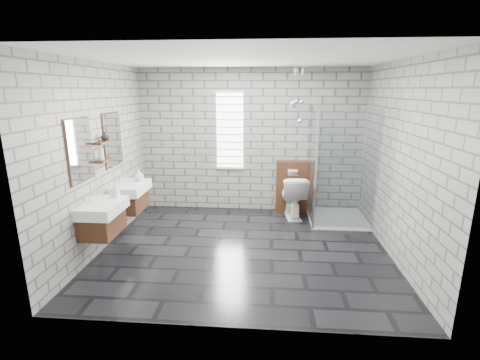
# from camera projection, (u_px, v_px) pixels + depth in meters

# --- Properties ---
(floor) EXTENTS (4.20, 3.60, 0.02)m
(floor) POSITION_uv_depth(u_px,v_px,m) (244.00, 249.00, 5.21)
(floor) COLOR black
(floor) RESTS_ON ground
(ceiling) EXTENTS (4.20, 3.60, 0.02)m
(ceiling) POSITION_uv_depth(u_px,v_px,m) (245.00, 58.00, 4.52)
(ceiling) COLOR white
(ceiling) RESTS_ON wall_back
(wall_back) EXTENTS (4.20, 0.02, 2.70)m
(wall_back) POSITION_uv_depth(u_px,v_px,m) (251.00, 141.00, 6.61)
(wall_back) COLOR gray
(wall_back) RESTS_ON floor
(wall_front) EXTENTS (4.20, 0.02, 2.70)m
(wall_front) POSITION_uv_depth(u_px,v_px,m) (231.00, 200.00, 3.12)
(wall_front) COLOR gray
(wall_front) RESTS_ON floor
(wall_left) EXTENTS (0.02, 3.60, 2.70)m
(wall_left) POSITION_uv_depth(u_px,v_px,m) (99.00, 158.00, 5.03)
(wall_left) COLOR gray
(wall_left) RESTS_ON floor
(wall_right) EXTENTS (0.02, 3.60, 2.70)m
(wall_right) POSITION_uv_depth(u_px,v_px,m) (400.00, 162.00, 4.70)
(wall_right) COLOR gray
(wall_right) RESTS_ON floor
(vanity_left) EXTENTS (0.47, 0.70, 1.57)m
(vanity_left) POSITION_uv_depth(u_px,v_px,m) (100.00, 209.00, 4.65)
(vanity_left) COLOR #492716
(vanity_left) RESTS_ON wall_left
(vanity_right) EXTENTS (0.47, 0.70, 1.57)m
(vanity_right) POSITION_uv_depth(u_px,v_px,m) (128.00, 189.00, 5.59)
(vanity_right) COLOR #492716
(vanity_right) RESTS_ON wall_left
(shelf_lower) EXTENTS (0.14, 0.30, 0.03)m
(shelf_lower) POSITION_uv_depth(u_px,v_px,m) (103.00, 160.00, 4.99)
(shelf_lower) COLOR #492716
(shelf_lower) RESTS_ON wall_left
(shelf_upper) EXTENTS (0.14, 0.30, 0.03)m
(shelf_upper) POSITION_uv_depth(u_px,v_px,m) (101.00, 142.00, 4.92)
(shelf_upper) COLOR #492716
(shelf_upper) RESTS_ON wall_left
(window) EXTENTS (0.56, 0.05, 1.48)m
(window) POSITION_uv_depth(u_px,v_px,m) (230.00, 131.00, 6.57)
(window) COLOR white
(window) RESTS_ON wall_back
(cistern_panel) EXTENTS (0.60, 0.20, 1.00)m
(cistern_panel) POSITION_uv_depth(u_px,v_px,m) (292.00, 187.00, 6.66)
(cistern_panel) COLOR #492716
(cistern_panel) RESTS_ON floor
(flush_plate) EXTENTS (0.18, 0.01, 0.12)m
(flush_plate) POSITION_uv_depth(u_px,v_px,m) (293.00, 173.00, 6.48)
(flush_plate) COLOR silver
(flush_plate) RESTS_ON cistern_panel
(shower_enclosure) EXTENTS (1.00, 1.00, 2.03)m
(shower_enclosure) POSITION_uv_depth(u_px,v_px,m) (334.00, 195.00, 6.11)
(shower_enclosure) COLOR white
(shower_enclosure) RESTS_ON floor
(pendant_cluster) EXTENTS (0.24, 0.23, 0.96)m
(pendant_cluster) POSITION_uv_depth(u_px,v_px,m) (297.00, 106.00, 5.95)
(pendant_cluster) COLOR silver
(pendant_cluster) RESTS_ON ceiling
(toilet) EXTENTS (0.53, 0.82, 0.78)m
(toilet) POSITION_uv_depth(u_px,v_px,m) (292.00, 196.00, 6.45)
(toilet) COLOR white
(toilet) RESTS_ON floor
(soap_bottle_a) EXTENTS (0.10, 0.11, 0.21)m
(soap_bottle_a) POSITION_uv_depth(u_px,v_px,m) (115.00, 190.00, 4.84)
(soap_bottle_a) COLOR #B2B2B2
(soap_bottle_a) RESTS_ON vanity_left
(soap_bottle_b) EXTENTS (0.17, 0.17, 0.19)m
(soap_bottle_b) POSITION_uv_depth(u_px,v_px,m) (139.00, 175.00, 5.71)
(soap_bottle_b) COLOR #B2B2B2
(soap_bottle_b) RESTS_ON vanity_right
(soap_bottle_c) EXTENTS (0.10, 0.10, 0.21)m
(soap_bottle_c) POSITION_uv_depth(u_px,v_px,m) (101.00, 153.00, 4.89)
(soap_bottle_c) COLOR #B2B2B2
(soap_bottle_c) RESTS_ON shelf_lower
(vase) EXTENTS (0.12, 0.12, 0.12)m
(vase) POSITION_uv_depth(u_px,v_px,m) (105.00, 136.00, 5.00)
(vase) COLOR #B2B2B2
(vase) RESTS_ON shelf_upper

